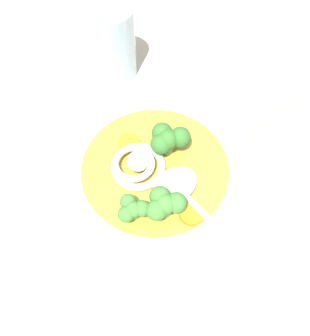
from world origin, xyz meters
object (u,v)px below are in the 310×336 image
(soup_bowl, at_px, (155,180))
(noodle_pile, at_px, (137,165))
(folded_napkin, at_px, (249,90))
(soup_spoon, at_px, (183,193))
(drinking_glass, at_px, (114,43))

(soup_bowl, bearing_deg, noodle_pile, -30.58)
(folded_napkin, bearing_deg, soup_spoon, 29.55)
(noodle_pile, height_order, soup_spoon, noodle_pile)
(noodle_pile, xyz_separation_m, soup_spoon, (-0.03, 0.06, -0.00))
(noodle_pile, xyz_separation_m, folded_napkin, (-0.24, -0.06, -0.07))
(folded_napkin, bearing_deg, noodle_pile, 14.05)
(soup_bowl, relative_size, noodle_pile, 2.79)
(drinking_glass, relative_size, folded_napkin, 0.99)
(soup_spoon, bearing_deg, noodle_pile, -164.95)
(soup_bowl, height_order, folded_napkin, soup_bowl)
(noodle_pile, relative_size, soup_spoon, 0.43)
(soup_bowl, height_order, noodle_pile, noodle_pile)
(soup_spoon, bearing_deg, drinking_glass, 159.76)
(noodle_pile, relative_size, folded_napkin, 0.60)
(soup_spoon, xyz_separation_m, drinking_glass, (-0.06, -0.27, -0.01))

